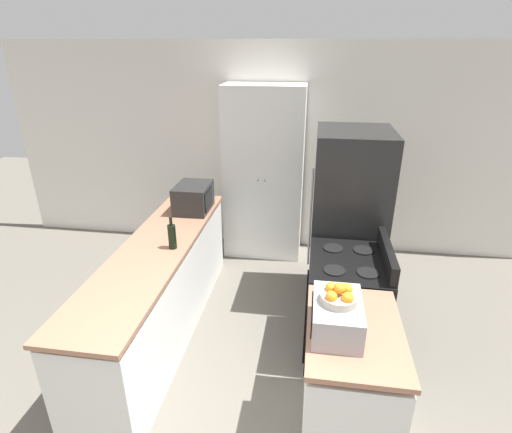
{
  "coord_description": "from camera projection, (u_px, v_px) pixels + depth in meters",
  "views": [
    {
      "loc": [
        0.51,
        -1.53,
        2.55
      ],
      "look_at": [
        0.0,
        1.88,
        1.05
      ],
      "focal_mm": 28.0,
      "sensor_mm": 36.0,
      "label": 1
    }
  ],
  "objects": [
    {
      "name": "refrigerator",
      "position": [
        347.0,
        221.0,
        4.02
      ],
      "size": [
        0.73,
        0.79,
        1.82
      ],
      "color": "black",
      "rests_on": "ground_plane"
    },
    {
      "name": "pantry_cabinet",
      "position": [
        264.0,
        174.0,
        4.93
      ],
      "size": [
        0.96,
        0.51,
        2.13
      ],
      "color": "white",
      "rests_on": "ground_plane"
    },
    {
      "name": "wine_bottle",
      "position": [
        172.0,
        236.0,
        3.43
      ],
      "size": [
        0.07,
        0.07,
        0.29
      ],
      "color": "black",
      "rests_on": "counter_left"
    },
    {
      "name": "microwave",
      "position": [
        193.0,
        198.0,
        4.21
      ],
      "size": [
        0.35,
        0.45,
        0.28
      ],
      "color": "black",
      "rests_on": "counter_left"
    },
    {
      "name": "stove",
      "position": [
        345.0,
        306.0,
        3.45
      ],
      "size": [
        0.66,
        0.78,
        1.07
      ],
      "color": "black",
      "rests_on": "ground_plane"
    },
    {
      "name": "counter_right",
      "position": [
        348.0,
        385.0,
        2.68
      ],
      "size": [
        0.6,
        0.9,
        0.91
      ],
      "color": "silver",
      "rests_on": "ground_plane"
    },
    {
      "name": "wall_back",
      "position": [
        274.0,
        150.0,
        5.09
      ],
      "size": [
        7.0,
        0.06,
        2.6
      ],
      "color": "silver",
      "rests_on": "ground_plane"
    },
    {
      "name": "toaster_oven",
      "position": [
        337.0,
        316.0,
        2.44
      ],
      "size": [
        0.3,
        0.44,
        0.21
      ],
      "color": "#939399",
      "rests_on": "counter_right"
    },
    {
      "name": "counter_left",
      "position": [
        160.0,
        292.0,
        3.69
      ],
      "size": [
        0.6,
        2.63,
        0.91
      ],
      "color": "silver",
      "rests_on": "ground_plane"
    },
    {
      "name": "fruit_bowl",
      "position": [
        339.0,
        296.0,
        2.38
      ],
      "size": [
        0.22,
        0.22,
        0.13
      ],
      "color": "#B2A893",
      "rests_on": "toaster_oven"
    }
  ]
}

